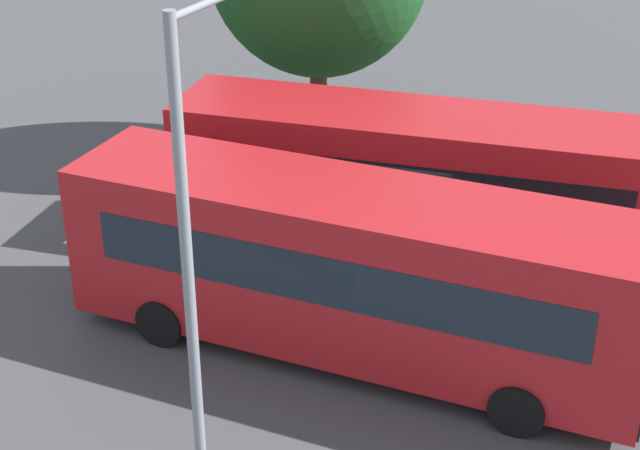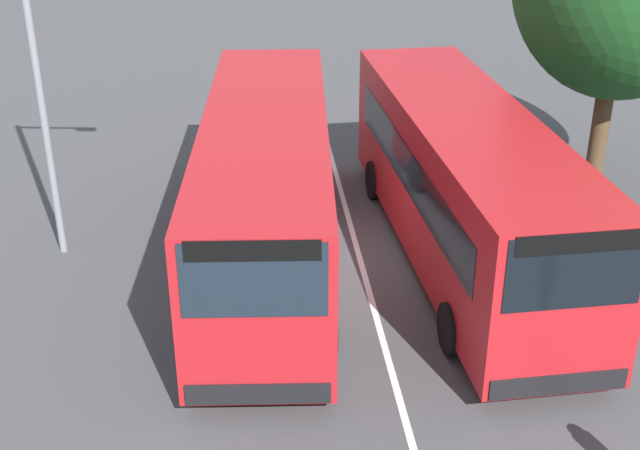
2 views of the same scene
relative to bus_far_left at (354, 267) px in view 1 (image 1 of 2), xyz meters
The scene contains 5 objects.
ground_plane 2.61m from the bus_far_left, 86.23° to the left, with size 70.18×70.18×0.00m, color #424244.
bus_far_left is the anchor object (origin of this frame).
bus_center_left 4.03m from the bus_far_left, 80.88° to the left, with size 10.47×3.03×3.19m.
street_lamp 4.91m from the bus_far_left, 108.78° to the right, with size 0.74×2.36×7.31m.
lane_stripe_outer_left 2.61m from the bus_far_left, 86.23° to the left, with size 14.43×0.12×0.01m, color silver.
Camera 1 is at (2.51, -16.48, 10.17)m, focal length 54.42 mm.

